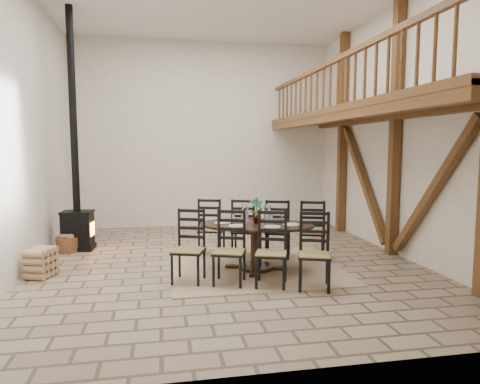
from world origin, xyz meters
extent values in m
plane|color=#9B8667|center=(0.00, 0.00, 0.00)|extent=(8.00, 8.00, 0.00)
cube|color=white|center=(0.00, 4.00, 2.50)|extent=(7.00, 0.02, 5.00)
cube|color=white|center=(0.00, -4.00, 2.50)|extent=(7.00, 0.02, 5.00)
cube|color=white|center=(-3.50, 0.00, 2.50)|extent=(0.02, 8.00, 5.00)
cube|color=white|center=(3.50, 0.00, 2.50)|extent=(0.02, 8.00, 5.00)
cube|color=brown|center=(3.38, 0.00, 2.50)|extent=(0.18, 0.18, 5.00)
cube|color=brown|center=(3.38, 2.50, 2.50)|extent=(0.18, 0.18, 5.00)
cube|color=brown|center=(3.38, -1.25, 1.40)|extent=(0.14, 2.16, 2.54)
cube|color=brown|center=(3.38, 1.25, 1.40)|extent=(0.14, 2.16, 2.54)
cube|color=brown|center=(3.38, 0.00, 2.80)|extent=(0.20, 7.80, 0.20)
cube|color=brown|center=(2.70, 0.00, 2.85)|extent=(1.60, 7.80, 0.12)
cube|color=brown|center=(2.00, 0.00, 2.75)|extent=(0.18, 7.80, 0.22)
cube|color=brown|center=(2.00, 0.00, 3.75)|extent=(0.09, 7.60, 0.09)
cube|color=brown|center=(2.00, 0.00, 3.33)|extent=(0.06, 7.60, 0.86)
cube|color=tan|center=(0.45, -0.57, 0.01)|extent=(3.00, 2.50, 0.02)
ellipsoid|color=black|center=(0.45, -0.57, 0.81)|extent=(2.29, 1.80, 0.04)
cylinder|color=black|center=(0.45, -0.57, 0.39)|extent=(0.20, 0.20, 0.75)
cylinder|color=black|center=(0.45, -0.57, 0.05)|extent=(0.62, 0.62, 0.06)
cube|color=#9B8947|center=(-0.78, -1.08, 0.53)|extent=(0.61, 0.59, 0.04)
cube|color=black|center=(-0.78, -1.08, 0.25)|extent=(0.59, 0.59, 0.51)
cube|color=black|center=(-0.71, -0.88, 0.84)|extent=(0.41, 0.18, 0.66)
cube|color=#9B8947|center=(-0.15, -1.30, 0.53)|extent=(0.61, 0.59, 0.04)
cube|color=black|center=(-0.15, -1.30, 0.25)|extent=(0.59, 0.59, 0.51)
cube|color=black|center=(-0.08, -1.10, 0.84)|extent=(0.41, 0.18, 0.66)
cube|color=#9B8947|center=(0.47, -1.51, 0.53)|extent=(0.61, 0.59, 0.04)
cube|color=black|center=(0.47, -1.51, 0.25)|extent=(0.59, 0.59, 0.51)
cube|color=black|center=(0.54, -1.31, 0.84)|extent=(0.41, 0.18, 0.66)
cube|color=#9B8947|center=(1.10, -1.72, 0.53)|extent=(0.61, 0.59, 0.04)
cube|color=black|center=(1.10, -1.72, 0.25)|extent=(0.59, 0.59, 0.51)
cube|color=black|center=(1.17, -1.53, 0.84)|extent=(0.41, 0.18, 0.66)
cube|color=#9B8947|center=(-0.20, 0.59, 0.53)|extent=(0.61, 0.59, 0.04)
cube|color=black|center=(-0.20, 0.59, 0.25)|extent=(0.59, 0.59, 0.51)
cube|color=black|center=(-0.27, 0.39, 0.84)|extent=(0.41, 0.18, 0.66)
cube|color=#9B8947|center=(0.42, 0.37, 0.53)|extent=(0.61, 0.59, 0.04)
cube|color=black|center=(0.42, 0.37, 0.25)|extent=(0.59, 0.59, 0.51)
cube|color=black|center=(0.35, 0.17, 0.84)|extent=(0.41, 0.18, 0.66)
cube|color=#9B8947|center=(1.05, 0.16, 0.53)|extent=(0.61, 0.59, 0.04)
cube|color=black|center=(1.05, 0.16, 0.25)|extent=(0.59, 0.59, 0.51)
cube|color=black|center=(0.98, -0.04, 0.84)|extent=(0.41, 0.18, 0.66)
cube|color=#9B8947|center=(1.67, -0.06, 0.53)|extent=(0.61, 0.59, 0.04)
cube|color=black|center=(1.67, -0.06, 0.25)|extent=(0.59, 0.59, 0.51)
cube|color=black|center=(1.60, -0.26, 0.84)|extent=(0.41, 0.18, 0.66)
cube|color=silver|center=(0.45, -0.57, 0.83)|extent=(1.71, 1.23, 0.01)
cube|color=white|center=(0.45, -0.57, 0.92)|extent=(1.04, 0.63, 0.18)
cylinder|color=white|center=(0.26, -0.51, 1.00)|extent=(0.12, 0.12, 0.34)
cylinder|color=white|center=(0.63, -0.63, 1.00)|extent=(0.12, 0.12, 0.34)
cylinder|color=white|center=(0.26, -0.51, 0.91)|extent=(0.06, 0.06, 0.16)
cylinder|color=white|center=(0.63, -0.63, 0.91)|extent=(0.06, 0.06, 0.16)
imported|color=#4C723F|center=(0.46, -0.52, 1.06)|extent=(0.28, 0.24, 0.46)
cube|color=black|center=(-2.93, 1.58, 0.05)|extent=(0.68, 0.55, 0.10)
cube|color=black|center=(-2.93, 1.58, 0.44)|extent=(0.63, 0.49, 0.69)
cube|color=#FF590C|center=(-2.63, 1.55, 0.44)|extent=(0.04, 0.28, 0.28)
cube|color=black|center=(-2.93, 1.58, 0.81)|extent=(0.67, 0.54, 0.04)
cylinder|color=black|center=(-2.93, 1.58, 2.91)|extent=(0.15, 0.15, 4.17)
cylinder|color=brown|center=(-3.11, 1.43, 0.15)|extent=(0.46, 0.46, 0.30)
cube|color=tan|center=(-3.11, 1.43, 0.34)|extent=(0.25, 0.25, 0.09)
cube|color=tan|center=(-3.18, -0.34, 0.25)|extent=(0.51, 0.59, 0.50)
camera|label=1|loc=(-1.19, -7.79, 2.17)|focal=32.00mm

